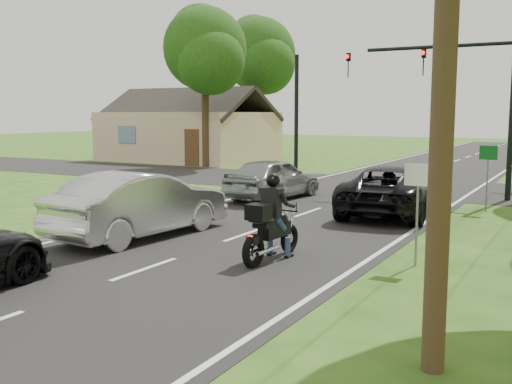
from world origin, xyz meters
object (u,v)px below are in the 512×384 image
Objects in this scene: motorcycle_rider at (271,226)px; silver_suv at (273,178)px; silver_sedan at (141,204)px; traffic_signal at (459,86)px; sign_green at (488,162)px; dark_suv at (392,190)px; sign_white at (418,190)px.

silver_suv is (-4.25, 8.23, 0.02)m from motorcycle_rider.
silver_sedan is 13.19m from traffic_signal.
sign_green reaches higher than silver_sedan.
sign_green is (3.04, 9.05, 0.85)m from motorcycle_rider.
sign_green reaches higher than silver_suv.
traffic_signal is at bearing 117.38° from sign_green.
traffic_signal is 4.24m from sign_green.
motorcycle_rider is at bearing 122.59° from silver_suv.
dark_suv is 1.08× the size of silver_sedan.
dark_suv is 1.22× the size of silver_suv.
motorcycle_rider is at bearing 80.03° from dark_suv.
sign_green is (7.07, 8.50, 0.75)m from silver_sedan.
sign_white reaches higher than silver_suv.
silver_suv is at bearing -173.57° from sign_green.
motorcycle_rider is 3.14m from sign_white.
dark_suv is 7.99m from silver_sedan.
motorcycle_rider is 1.04× the size of sign_white.
silver_sedan is 0.79× the size of traffic_signal.
silver_suv is (-4.76, 1.12, 0.00)m from dark_suv.
motorcycle_rider is 0.35× the size of traffic_signal.
silver_sedan is (-4.55, -6.56, 0.07)m from dark_suv.
silver_suv is 2.11× the size of sign_green.
dark_suv is at bearing 110.97° from sign_white.
sign_green is at bearing 74.41° from motorcycle_rider.
motorcycle_rider is at bearing -96.97° from traffic_signal.
sign_white reaches higher than dark_suv.
motorcycle_rider is at bearing -108.55° from sign_green.
sign_white reaches higher than motorcycle_rider.
motorcycle_rider is at bearing -159.65° from sign_white.
sign_white and sign_green have the same top height.
silver_sedan is 11.09m from sign_green.
silver_sedan is at bearing -175.81° from sign_white.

